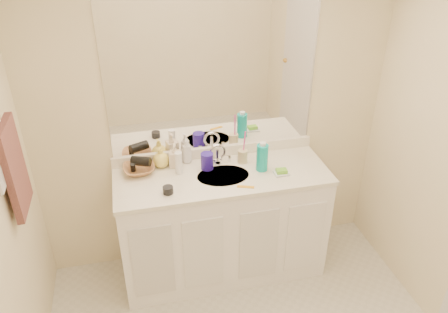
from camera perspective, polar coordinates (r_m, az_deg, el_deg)
name	(u,v)px	position (r m, az deg, el deg)	size (l,w,h in m)	color
wall_back	(214,117)	(3.17, -1.35, 5.21)	(2.60, 0.02, 2.40)	beige
vanity_cabinet	(222,225)	(3.35, -0.20, -8.90)	(1.50, 0.55, 0.85)	white
countertop	(222,176)	(3.09, -0.21, -2.53)	(1.52, 0.57, 0.03)	white
backsplash	(215,152)	(3.28, -1.24, 0.65)	(1.52, 0.03, 0.08)	white
sink_basin	(223,177)	(3.07, -0.13, -2.67)	(0.37, 0.37, 0.02)	#BBB9A4
faucet	(217,156)	(3.19, -0.87, 0.03)	(0.02, 0.02, 0.11)	silver
mirror	(213,69)	(3.03, -1.41, 11.36)	(1.48, 0.01, 1.20)	white
blue_mug	(207,161)	(3.12, -2.23, -0.60)	(0.09, 0.09, 0.12)	#281595
tan_cup	(243,156)	(3.20, 2.44, 0.05)	(0.07, 0.07, 0.10)	beige
toothbrush	(244,144)	(3.16, 2.65, 1.66)	(0.01, 0.01, 0.21)	#E73CA3
mouthwash_bottle	(262,158)	(3.10, 5.01, -0.15)	(0.08, 0.08, 0.20)	#0EAAA7
soap_dish	(281,173)	(3.11, 7.50, -2.18)	(0.10, 0.08, 0.01)	silver
green_soap	(282,171)	(3.10, 7.52, -1.89)	(0.08, 0.05, 0.03)	#6DC42F
orange_comb	(246,187)	(2.95, 2.84, -3.97)	(0.12, 0.02, 0.00)	orange
dark_jar	(168,190)	(2.89, -7.32, -4.36)	(0.07, 0.07, 0.05)	black
extra_white_bottle	(179,163)	(3.07, -5.92, -0.85)	(0.05, 0.05, 0.16)	white
soap_bottle_white	(187,151)	(3.19, -4.88, 0.77)	(0.07, 0.07, 0.19)	silver
soap_bottle_cream	(175,156)	(3.15, -6.41, 0.13)	(0.08, 0.08, 0.18)	#F4E2C7
soap_bottle_yellow	(161,157)	(3.17, -8.25, -0.08)	(0.12, 0.12, 0.15)	#F7E160
wicker_basket	(139,169)	(3.14, -11.04, -1.63)	(0.22, 0.22, 0.05)	#A66F43
hair_dryer	(141,161)	(3.11, -10.79, -0.61)	(0.07, 0.07, 0.13)	black
hand_towel	(15,168)	(2.70, -25.66, -1.40)	(0.04, 0.32, 0.55)	#482826
switch_plate	(1,180)	(2.52, -27.12, -2.77)	(0.01, 0.09, 0.13)	silver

